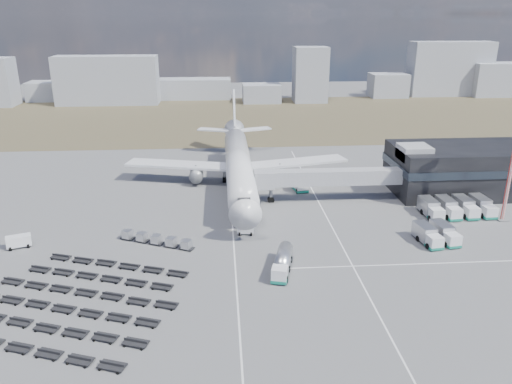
{
  "coord_description": "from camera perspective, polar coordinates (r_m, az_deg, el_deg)",
  "views": [
    {
      "loc": [
        -3.64,
        -74.88,
        36.49
      ],
      "look_at": [
        2.79,
        15.62,
        4.0
      ],
      "focal_mm": 35.0,
      "sensor_mm": 36.0,
      "label": 1
    }
  ],
  "objects": [
    {
      "name": "airliner",
      "position": [
        111.76,
        -2.04,
        3.48
      ],
      "size": [
        51.59,
        64.53,
        17.62
      ],
      "color": "silver",
      "rests_on": "ground"
    },
    {
      "name": "fuel_tanker",
      "position": [
        75.36,
        3.03,
        -8.02
      ],
      "size": [
        4.39,
        9.35,
        2.93
      ],
      "rotation": [
        0.0,
        0.0,
        -0.24
      ],
      "color": "silver",
      "rests_on": "ground"
    },
    {
      "name": "terminal",
      "position": [
        115.71,
        22.52,
        2.51
      ],
      "size": [
        30.4,
        16.4,
        11.0
      ],
      "color": "black",
      "rests_on": "ground"
    },
    {
      "name": "lane_markings",
      "position": [
        87.04,
        5.2,
        -5.17
      ],
      "size": [
        47.12,
        110.0,
        0.01
      ],
      "color": "silver",
      "rests_on": "ground"
    },
    {
      "name": "baggage_dollies",
      "position": [
        72.41,
        -20.33,
        -11.6
      ],
      "size": [
        31.9,
        29.75,
        0.72
      ],
      "rotation": [
        0.0,
        0.0,
        -0.34
      ],
      "color": "black",
      "rests_on": "ground"
    },
    {
      "name": "uld_row",
      "position": [
        85.39,
        -11.33,
        -5.34
      ],
      "size": [
        13.03,
        7.01,
        1.5
      ],
      "rotation": [
        0.0,
        0.0,
        -0.43
      ],
      "color": "black",
      "rests_on": "ground"
    },
    {
      "name": "jet_bridge",
      "position": [
        102.23,
        7.16,
        1.64
      ],
      "size": [
        30.3,
        3.8,
        7.05
      ],
      "color": "#939399",
      "rests_on": "ground"
    },
    {
      "name": "service_trucks_near",
      "position": [
        89.6,
        19.9,
        -4.56
      ],
      "size": [
        6.52,
        7.45,
        2.7
      ],
      "rotation": [
        0.0,
        0.0,
        0.15
      ],
      "color": "silver",
      "rests_on": "ground"
    },
    {
      "name": "grass_strip",
      "position": [
        188.48,
        -2.91,
        8.52
      ],
      "size": [
        420.0,
        90.0,
        0.01
      ],
      "primitive_type": "cube",
      "color": "#49402C",
      "rests_on": "ground"
    },
    {
      "name": "service_trucks_far",
      "position": [
        102.9,
        21.96,
        -1.64
      ],
      "size": [
        13.22,
        7.71,
        2.87
      ],
      "rotation": [
        0.0,
        0.0,
        0.05
      ],
      "color": "silver",
      "rests_on": "ground"
    },
    {
      "name": "pushback_tug",
      "position": [
        87.65,
        -1.21,
        -4.41
      ],
      "size": [
        3.07,
        1.9,
        1.36
      ],
      "primitive_type": "cube",
      "rotation": [
        0.0,
        0.0,
        -0.09
      ],
      "color": "silver",
      "rests_on": "ground"
    },
    {
      "name": "catering_truck",
      "position": [
        109.85,
        4.9,
        1.07
      ],
      "size": [
        3.68,
        6.86,
        2.99
      ],
      "rotation": [
        0.0,
        0.0,
        0.16
      ],
      "color": "silver",
      "rests_on": "ground"
    },
    {
      "name": "utility_van",
      "position": [
        91.43,
        -25.47,
        -5.15
      ],
      "size": [
        4.21,
        2.99,
        2.09
      ],
      "primitive_type": "cube",
      "rotation": [
        0.0,
        0.0,
        0.36
      ],
      "color": "silver",
      "rests_on": "ground"
    },
    {
      "name": "ground",
      "position": [
        83.37,
        -1.16,
        -6.26
      ],
      "size": [
        420.0,
        420.0,
        0.0
      ],
      "primitive_type": "plane",
      "color": "#565659",
      "rests_on": "ground"
    },
    {
      "name": "skyline",
      "position": [
        225.32,
        -4.4,
        12.61
      ],
      "size": [
        301.98,
        26.79,
        24.51
      ],
      "color": "#9598A2",
      "rests_on": "ground"
    }
  ]
}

